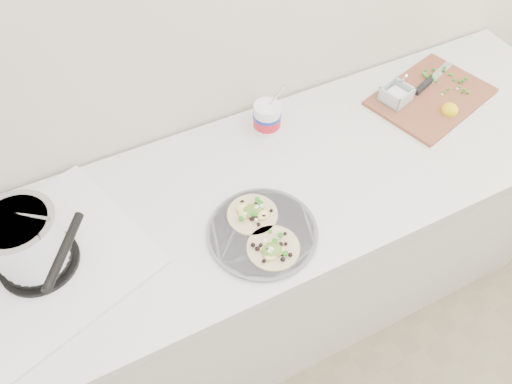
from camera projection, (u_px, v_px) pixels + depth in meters
name	position (u px, v px, depth m)	size (l,w,h in m)	color
counter	(251.00, 264.00, 1.85)	(2.44, 0.66, 0.90)	silver
stove	(32.00, 249.00, 1.27)	(0.63, 0.60, 0.25)	silver
taco_plate	(263.00, 231.00, 1.38)	(0.31, 0.31, 0.04)	slate
tub	(268.00, 115.00, 1.60)	(0.09, 0.09, 0.20)	white
cutboard	(429.00, 94.00, 1.74)	(0.47, 0.39, 0.07)	brown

